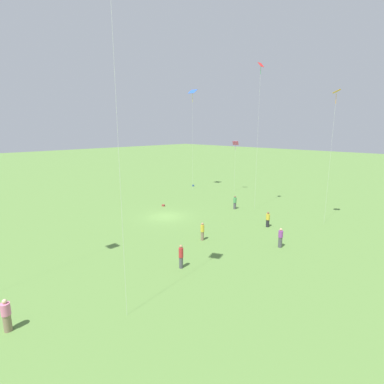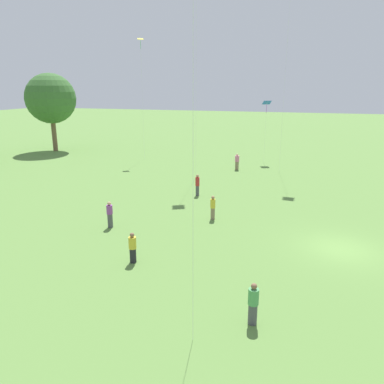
{
  "view_description": "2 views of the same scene",
  "coord_description": "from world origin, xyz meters",
  "px_view_note": "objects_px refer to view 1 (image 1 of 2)",
  "views": [
    {
      "loc": [
        22.35,
        26.32,
        10.36
      ],
      "look_at": [
        2.74,
        7.04,
        4.48
      ],
      "focal_mm": 28.0,
      "sensor_mm": 36.0,
      "label": 1
    },
    {
      "loc": [
        -21.48,
        2.17,
        9.03
      ],
      "look_at": [
        1.8,
        9.57,
        2.12
      ],
      "focal_mm": 35.0,
      "sensor_mm": 36.0,
      "label": 2
    }
  ],
  "objects_px": {
    "person_4": "(235,202)",
    "picnic_bag_0": "(163,205)",
    "person_3": "(268,219)",
    "picnic_bag_1": "(193,186)",
    "kite_3": "(235,144)",
    "person_2": "(202,231)",
    "person_0": "(181,256)",
    "kite_7": "(260,78)",
    "kite_4": "(193,95)",
    "kite_1": "(336,100)",
    "person_5": "(280,238)",
    "person_1": "(6,315)"
  },
  "relations": [
    {
      "from": "person_4",
      "to": "picnic_bag_0",
      "type": "distance_m",
      "value": 9.61
    },
    {
      "from": "person_3",
      "to": "picnic_bag_1",
      "type": "distance_m",
      "value": 24.08
    },
    {
      "from": "person_4",
      "to": "picnic_bag_0",
      "type": "height_order",
      "value": "person_4"
    },
    {
      "from": "person_4",
      "to": "kite_3",
      "type": "distance_m",
      "value": 13.43
    },
    {
      "from": "person_2",
      "to": "person_4",
      "type": "xyz_separation_m",
      "value": [
        -11.18,
        -4.53,
        0.0
      ]
    },
    {
      "from": "person_0",
      "to": "person_4",
      "type": "distance_m",
      "value": 18.08
    },
    {
      "from": "kite_3",
      "to": "kite_7",
      "type": "relative_size",
      "value": 0.46
    },
    {
      "from": "person_0",
      "to": "kite_3",
      "type": "bearing_deg",
      "value": 122.37
    },
    {
      "from": "kite_3",
      "to": "person_2",
      "type": "bearing_deg",
      "value": 136.89
    },
    {
      "from": "kite_4",
      "to": "picnic_bag_1",
      "type": "height_order",
      "value": "kite_4"
    },
    {
      "from": "kite_1",
      "to": "picnic_bag_1",
      "type": "bearing_deg",
      "value": -72.51
    },
    {
      "from": "person_2",
      "to": "kite_4",
      "type": "height_order",
      "value": "kite_4"
    },
    {
      "from": "person_3",
      "to": "kite_4",
      "type": "distance_m",
      "value": 26.4
    },
    {
      "from": "picnic_bag_1",
      "to": "kite_3",
      "type": "bearing_deg",
      "value": 104.08
    },
    {
      "from": "kite_7",
      "to": "picnic_bag_1",
      "type": "xyz_separation_m",
      "value": [
        -5.59,
        -16.62,
        -16.0
      ]
    },
    {
      "from": "person_5",
      "to": "picnic_bag_1",
      "type": "relative_size",
      "value": 4.93
    },
    {
      "from": "picnic_bag_1",
      "to": "kite_4",
      "type": "bearing_deg",
      "value": 41.7
    },
    {
      "from": "person_2",
      "to": "kite_7",
      "type": "height_order",
      "value": "kite_7"
    },
    {
      "from": "person_3",
      "to": "picnic_bag_0",
      "type": "xyz_separation_m",
      "value": [
        2.25,
        -14.59,
        -0.71
      ]
    },
    {
      "from": "person_0",
      "to": "person_3",
      "type": "height_order",
      "value": "person_0"
    },
    {
      "from": "person_5",
      "to": "kite_1",
      "type": "height_order",
      "value": "kite_1"
    },
    {
      "from": "person_0",
      "to": "kite_7",
      "type": "distance_m",
      "value": 24.33
    },
    {
      "from": "person_0",
      "to": "person_4",
      "type": "xyz_separation_m",
      "value": [
        -16.55,
        -7.28,
        -0.07
      ]
    },
    {
      "from": "person_0",
      "to": "picnic_bag_1",
      "type": "height_order",
      "value": "person_0"
    },
    {
      "from": "kite_4",
      "to": "kite_1",
      "type": "bearing_deg",
      "value": 28.51
    },
    {
      "from": "person_0",
      "to": "kite_4",
      "type": "bearing_deg",
      "value": 136.22
    },
    {
      "from": "picnic_bag_0",
      "to": "person_3",
      "type": "bearing_deg",
      "value": 98.76
    },
    {
      "from": "person_5",
      "to": "kite_7",
      "type": "relative_size",
      "value": 0.1
    },
    {
      "from": "person_5",
      "to": "kite_7",
      "type": "xyz_separation_m",
      "value": [
        -9.3,
        -8.68,
        15.28
      ]
    },
    {
      "from": "person_1",
      "to": "person_5",
      "type": "xyz_separation_m",
      "value": [
        -20.18,
        4.57,
        -0.01
      ]
    },
    {
      "from": "person_2",
      "to": "person_5",
      "type": "relative_size",
      "value": 0.97
    },
    {
      "from": "kite_1",
      "to": "kite_4",
      "type": "bearing_deg",
      "value": -69.07
    },
    {
      "from": "person_2",
      "to": "kite_1",
      "type": "distance_m",
      "value": 19.02
    },
    {
      "from": "person_2",
      "to": "kite_1",
      "type": "height_order",
      "value": "kite_1"
    },
    {
      "from": "person_5",
      "to": "picnic_bag_0",
      "type": "relative_size",
      "value": 4.19
    },
    {
      "from": "kite_3",
      "to": "kite_7",
      "type": "bearing_deg",
      "value": 157.21
    },
    {
      "from": "kite_4",
      "to": "person_4",
      "type": "bearing_deg",
      "value": 14.36
    },
    {
      "from": "picnic_bag_0",
      "to": "picnic_bag_1",
      "type": "distance_m",
      "value": 14.69
    },
    {
      "from": "person_1",
      "to": "picnic_bag_0",
      "type": "xyz_separation_m",
      "value": [
        -22.14,
        -13.77,
        -0.77
      ]
    },
    {
      "from": "person_2",
      "to": "person_3",
      "type": "xyz_separation_m",
      "value": [
        -7.76,
        2.35,
        -0.04
      ]
    },
    {
      "from": "kite_3",
      "to": "picnic_bag_0",
      "type": "xyz_separation_m",
      "value": [
        14.88,
        -0.77,
        -7.63
      ]
    },
    {
      "from": "kite_3",
      "to": "kite_7",
      "type": "xyz_separation_m",
      "value": [
        7.53,
        8.88,
        8.4
      ]
    },
    {
      "from": "person_0",
      "to": "kite_3",
      "type": "height_order",
      "value": "kite_3"
    },
    {
      "from": "person_1",
      "to": "person_0",
      "type": "bearing_deg",
      "value": 65.55
    },
    {
      "from": "person_1",
      "to": "person_4",
      "type": "bearing_deg",
      "value": 84.02
    },
    {
      "from": "person_4",
      "to": "kite_4",
      "type": "xyz_separation_m",
      "value": [
        -5.44,
        -13.07,
        14.81
      ]
    },
    {
      "from": "kite_7",
      "to": "picnic_bag_1",
      "type": "distance_m",
      "value": 23.74
    },
    {
      "from": "person_0",
      "to": "person_4",
      "type": "bearing_deg",
      "value": 117.18
    },
    {
      "from": "kite_3",
      "to": "kite_1",
      "type": "bearing_deg",
      "value": 175.12
    },
    {
      "from": "person_2",
      "to": "person_3",
      "type": "distance_m",
      "value": 8.11
    }
  ]
}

